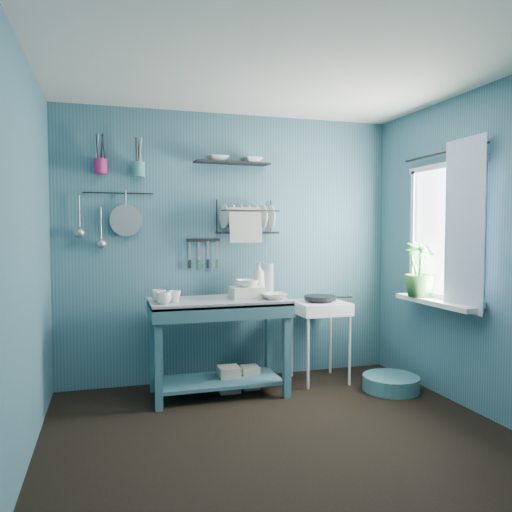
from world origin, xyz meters
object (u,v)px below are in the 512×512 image
object	(u,v)px
mug_right	(159,296)
potted_plant	(419,269)
storage_tin_small	(250,377)
wash_tub	(247,293)
utensil_cup_magenta	(100,166)
soap_bottle	(259,278)
water_bottle	(269,279)
floor_basin	(391,383)
mug_left	(164,298)
hotplate_stand	(320,341)
colander	(126,220)
work_counter	(219,347)
storage_tin_large	(229,379)
utensil_cup_teal	(138,169)
mug_mid	(175,296)
dish_rack	(247,216)
frying_pan	(320,298)

from	to	relation	value
mug_right	potted_plant	distance (m)	2.25
storage_tin_small	wash_tub	bearing A→B (deg)	-116.57
utensil_cup_magenta	storage_tin_small	xyz separation A→B (m)	(1.25, -0.29, -1.86)
soap_bottle	potted_plant	distance (m)	1.42
water_bottle	floor_basin	size ratio (longest dim) A/B	0.57
mug_left	water_bottle	bearing A→B (deg)	20.81
hotplate_stand	colander	world-z (taller)	colander
work_counter	storage_tin_large	xyz separation A→B (m)	(0.10, 0.05, -0.30)
colander	storage_tin_large	world-z (taller)	colander
utensil_cup_magenta	utensil_cup_teal	size ratio (longest dim) A/B	1.00
soap_bottle	wash_tub	bearing A→B (deg)	-127.69
mug_left	mug_right	distance (m)	0.16
mug_mid	dish_rack	xyz separation A→B (m)	(0.72, 0.38, 0.67)
work_counter	storage_tin_large	distance (m)	0.32
water_bottle	dish_rack	bearing A→B (deg)	149.40
soap_bottle	water_bottle	world-z (taller)	soap_bottle
mug_right	storage_tin_large	bearing A→B (deg)	4.76
utensil_cup_teal	potted_plant	bearing A→B (deg)	-17.89
storage_tin_small	hotplate_stand	bearing A→B (deg)	2.97
utensil_cup_magenta	storage_tin_small	distance (m)	2.26
storage_tin_small	floor_basin	size ratio (longest dim) A/B	0.41
dish_rack	utensil_cup_teal	xyz separation A→B (m)	(-0.98, 0.05, 0.41)
mug_mid	frying_pan	world-z (taller)	mug_mid
work_counter	storage_tin_small	bearing A→B (deg)	9.99
water_bottle	utensil_cup_magenta	bearing A→B (deg)	174.04
mug_mid	colander	distance (m)	0.86
mug_left	frying_pan	xyz separation A→B (m)	(1.47, 0.28, -0.09)
hotplate_stand	colander	xyz separation A→B (m)	(-1.74, 0.29, 1.13)
floor_basin	utensil_cup_teal	bearing A→B (deg)	161.56
work_counter	soap_bottle	xyz separation A→B (m)	(0.42, 0.20, 0.56)
potted_plant	colander	bearing A→B (deg)	162.24
storage_tin_large	floor_basin	size ratio (longest dim) A/B	0.45
work_counter	hotplate_stand	bearing A→B (deg)	1.72
storage_tin_large	mug_mid	bearing A→B (deg)	-167.09
utensil_cup_magenta	storage_tin_small	bearing A→B (deg)	-13.21
hotplate_stand	potted_plant	xyz separation A→B (m)	(0.72, -0.50, 0.70)
soap_bottle	frying_pan	size ratio (longest dim) A/B	1.00
utensil_cup_magenta	utensil_cup_teal	world-z (taller)	utensil_cup_magenta
water_bottle	mug_right	bearing A→B (deg)	-167.83
mug_left	wash_tub	xyz separation A→B (m)	(0.73, 0.14, 0.00)
water_bottle	storage_tin_small	distance (m)	0.90
utensil_cup_teal	colander	bearing A→B (deg)	164.89
mug_right	colander	size ratio (longest dim) A/B	0.44
mug_right	storage_tin_small	distance (m)	1.12
mug_right	hotplate_stand	bearing A→B (deg)	4.44
mug_mid	water_bottle	bearing A→B (deg)	17.28
frying_pan	mug_right	bearing A→B (deg)	-175.56
dish_rack	floor_basin	distance (m)	1.97
utensil_cup_magenta	water_bottle	bearing A→B (deg)	-5.96
mug_mid	soap_bottle	xyz separation A→B (m)	(0.80, 0.26, 0.10)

